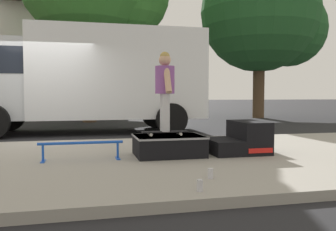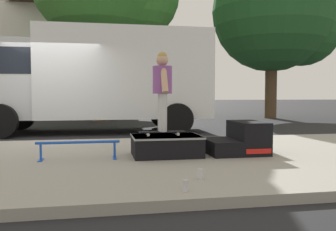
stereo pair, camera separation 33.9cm
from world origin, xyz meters
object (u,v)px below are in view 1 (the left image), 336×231
Objects in this scene: soda_can at (200,185)px; box_truck at (85,76)px; skateboard at (165,132)px; skate_box at (169,145)px; soda_can_b at (210,173)px; skater_kid at (165,85)px; street_tree_main at (266,17)px; kicker_ramp at (241,140)px; grind_rail at (81,146)px.

box_truck reaches higher than soda_can.
box_truck reaches higher than skateboard.
box_truck is at bearing 104.35° from skate_box.
soda_can_b is at bearing -84.47° from skateboard.
skater_kid is 2.52m from soda_can.
skater_kid is at bearing 151.76° from skate_box.
soda_can is at bearing -120.95° from street_tree_main.
street_tree_main is (7.57, 12.62, 4.78)m from soda_can.
box_truck is at bearing 116.77° from kicker_ramp.
kicker_ramp reaches higher than skateboard.
grind_rail is at bearing -176.56° from skate_box.
kicker_ramp is at bearing 55.30° from soda_can_b.
box_truck reaches higher than soda_can_b.
soda_can is at bearing -93.46° from skateboard.
street_tree_main reaches higher than skater_kid.
grind_rail is 1.65× the size of skateboard.
soda_can_b is at bearing -78.23° from box_truck.
skater_kid is 5.34m from box_truck.
grind_rail is 0.16× the size of street_tree_main.
street_tree_main is (7.37, 10.39, 4.66)m from skate_box.
skate_box is 1.15× the size of kicker_ramp.
soda_can is (-0.14, -2.26, -0.33)m from skateboard.
soda_can_b is at bearing -46.76° from grind_rail.
street_tree_main reaches higher than box_truck.
kicker_ramp is at bearing -1.35° from skater_kid.
grind_rail is 5.46m from box_truck.
soda_can is (-0.14, -2.26, -1.12)m from skater_kid.
grind_rail is (-1.42, -0.09, 0.03)m from skate_box.
skate_box is 1.45× the size of skateboard.
box_truck is at bearing 89.05° from grind_rail.
box_truck is (-1.44, 6.92, 1.52)m from soda_can_b.
skateboard reaches higher than grind_rail.
skate_box is 1.42m from grind_rail.
kicker_ramp is 0.14× the size of box_truck.
grind_rail is 1.67m from skater_kid.
soda_can_b is (0.11, -1.71, -0.12)m from skate_box.
soda_can is at bearing -93.46° from skater_kid.
skate_box reaches higher than soda_can.
kicker_ramp is 0.76× the size of grind_rail.
skate_box is 0.86× the size of skater_kid.
box_truck is at bearing 98.69° from soda_can.
skater_kid reaches higher than kicker_ramp.
skate_box is 13.57m from street_tree_main.
skater_kid reaches higher than skateboard.
skater_kid is at bearing -76.18° from box_truck.
street_tree_main is (8.70, 5.19, 3.26)m from box_truck.
skate_box is at bearing 84.98° from soda_can.
street_tree_main reaches higher than skate_box.
street_tree_main reaches higher than kicker_ramp.
kicker_ramp is 1.25× the size of skateboard.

